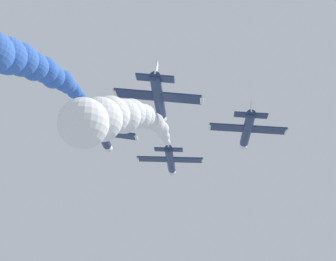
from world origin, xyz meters
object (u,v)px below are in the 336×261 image
object	(u,v)px
airplane_left_inner	(101,133)
airplane_left_outer	(159,98)
airplane_right_inner	(247,130)
airplane_lead	(170,160)

from	to	relation	value
airplane_left_inner	airplane_left_outer	world-z (taller)	airplane_left_outer
airplane_left_inner	airplane_right_inner	size ratio (longest dim) A/B	1.00
airplane_lead	airplane_left_outer	distance (m)	18.23
airplane_left_outer	airplane_right_inner	bearing A→B (deg)	40.26
airplane_right_inner	airplane_left_outer	world-z (taller)	airplane_left_outer
airplane_lead	airplane_left_inner	xyz separation A→B (m)	(-8.17, -9.38, 0.47)
airplane_lead	airplane_right_inner	distance (m)	13.82
airplane_lead	airplane_left_outer	size ratio (longest dim) A/B	1.00
airplane_lead	airplane_left_outer	world-z (taller)	airplane_left_outer
airplane_right_inner	airplane_left_outer	distance (m)	13.37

